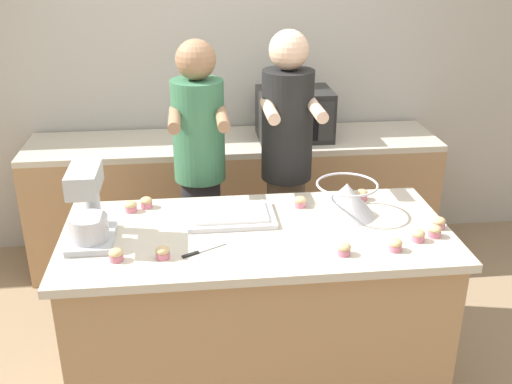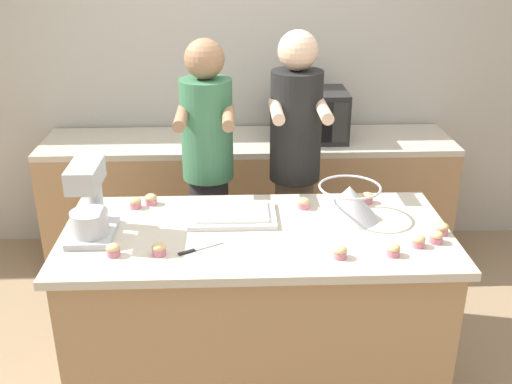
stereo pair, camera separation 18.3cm
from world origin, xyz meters
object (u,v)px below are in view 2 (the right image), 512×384
(mixing_bowl, at_px, (349,201))
(cupcake_7, at_px, (159,249))
(cupcake_0, at_px, (151,199))
(stand_mixer, at_px, (90,205))
(cupcake_8, at_px, (135,203))
(cupcake_5, at_px, (418,241))
(cupcake_2, at_px, (113,250))
(knife, at_px, (198,249))
(person_left, at_px, (208,177))
(person_right, at_px, (295,172))
(cupcake_9, at_px, (367,198))
(cupcake_1, at_px, (393,250))
(cupcake_4, at_px, (442,229))
(cupcake_6, at_px, (340,252))
(cupcake_10, at_px, (303,203))
(baking_tray, at_px, (232,214))
(cupcake_3, at_px, (436,237))
(microwave_oven, at_px, (309,115))

(mixing_bowl, relative_size, cupcake_7, 4.91)
(cupcake_0, height_order, cupcake_7, same)
(cupcake_7, bearing_deg, stand_mixer, 149.73)
(cupcake_8, bearing_deg, cupcake_0, 28.88)
(cupcake_0, bearing_deg, cupcake_5, -22.04)
(cupcake_2, height_order, cupcake_5, same)
(knife, bearing_deg, person_left, 88.83)
(person_right, relative_size, cupcake_9, 28.09)
(mixing_bowl, xyz_separation_m, cupcake_8, (-1.06, 0.15, -0.06))
(stand_mixer, height_order, cupcake_1, stand_mixer)
(cupcake_4, xyz_separation_m, cupcake_6, (-0.51, -0.20, 0.00))
(person_left, bearing_deg, person_right, 0.02)
(cupcake_2, relative_size, cupcake_10, 1.00)
(baking_tray, relative_size, cupcake_6, 6.84)
(cupcake_3, distance_m, cupcake_9, 0.50)
(microwave_oven, distance_m, cupcake_2, 1.92)
(cupcake_0, xyz_separation_m, cupcake_4, (1.39, -0.39, 0.00))
(person_left, distance_m, cupcake_10, 0.66)
(microwave_oven, relative_size, cupcake_0, 8.01)
(cupcake_6, bearing_deg, person_right, 96.08)
(person_left, distance_m, cupcake_4, 1.33)
(person_left, relative_size, cupcake_4, 27.43)
(cupcake_1, bearing_deg, cupcake_5, 29.88)
(cupcake_10, bearing_deg, stand_mixer, -165.17)
(person_left, height_order, stand_mixer, person_left)
(person_left, distance_m, cupcake_3, 1.34)
(cupcake_3, xyz_separation_m, cupcake_4, (0.05, 0.08, 0.00))
(person_right, xyz_separation_m, cupcake_7, (-0.68, -0.89, 0.00))
(person_right, relative_size, cupcake_10, 28.09)
(cupcake_4, height_order, cupcake_7, same)
(person_right, bearing_deg, cupcake_3, -56.01)
(cupcake_3, bearing_deg, stand_mixer, 175.41)
(cupcake_10, bearing_deg, cupcake_0, 174.19)
(baking_tray, relative_size, cupcake_7, 6.84)
(cupcake_9, bearing_deg, cupcake_5, -75.09)
(baking_tray, bearing_deg, stand_mixer, -165.28)
(cupcake_10, bearing_deg, cupcake_4, -27.09)
(microwave_oven, distance_m, cupcake_4, 1.54)
(cupcake_4, bearing_deg, stand_mixer, 178.40)
(microwave_oven, xyz_separation_m, cupcake_10, (-0.17, -1.16, -0.13))
(cupcake_6, bearing_deg, cupcake_3, 14.71)
(cupcake_1, distance_m, cupcake_3, 0.25)
(stand_mixer, distance_m, cupcake_1, 1.36)
(cupcake_4, bearing_deg, cupcake_9, 126.54)
(cupcake_5, relative_size, cupcake_10, 1.00)
(mixing_bowl, xyz_separation_m, cupcake_3, (0.35, -0.28, -0.06))
(cupcake_3, bearing_deg, cupcake_4, 56.79)
(stand_mixer, height_order, microwave_oven, stand_mixer)
(mixing_bowl, xyz_separation_m, microwave_oven, (-0.04, 1.27, 0.07))
(mixing_bowl, xyz_separation_m, cupcake_4, (0.40, -0.20, -0.06))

